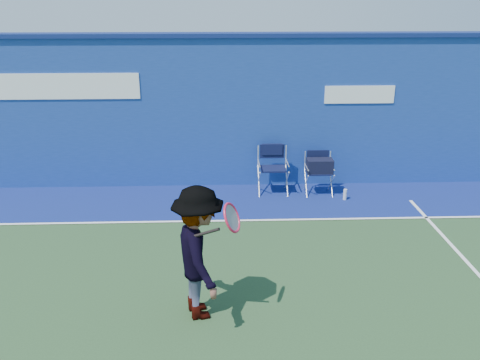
{
  "coord_description": "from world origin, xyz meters",
  "views": [
    {
      "loc": [
        0.84,
        -4.99,
        3.81
      ],
      "look_at": [
        1.12,
        2.6,
        1.0
      ],
      "focal_mm": 38.0,
      "sensor_mm": 36.0,
      "label": 1
    }
  ],
  "objects_px": {
    "water_bottle": "(345,195)",
    "tennis_player": "(199,253)",
    "directors_chair_left": "(273,178)",
    "directors_chair_right": "(319,177)"
  },
  "relations": [
    {
      "from": "water_bottle",
      "to": "tennis_player",
      "type": "relative_size",
      "value": 0.13
    },
    {
      "from": "water_bottle",
      "to": "directors_chair_left",
      "type": "bearing_deg",
      "value": 161.66
    },
    {
      "from": "directors_chair_right",
      "to": "tennis_player",
      "type": "bearing_deg",
      "value": -119.09
    },
    {
      "from": "directors_chair_left",
      "to": "tennis_player",
      "type": "relative_size",
      "value": 0.56
    },
    {
      "from": "water_bottle",
      "to": "tennis_player",
      "type": "height_order",
      "value": "tennis_player"
    },
    {
      "from": "tennis_player",
      "to": "directors_chair_right",
      "type": "bearing_deg",
      "value": 60.91
    },
    {
      "from": "directors_chair_left",
      "to": "directors_chair_right",
      "type": "relative_size",
      "value": 1.12
    },
    {
      "from": "directors_chair_right",
      "to": "directors_chair_left",
      "type": "bearing_deg",
      "value": 172.75
    },
    {
      "from": "water_bottle",
      "to": "directors_chair_right",
      "type": "bearing_deg",
      "value": 143.87
    },
    {
      "from": "directors_chair_left",
      "to": "water_bottle",
      "type": "height_order",
      "value": "directors_chair_left"
    }
  ]
}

